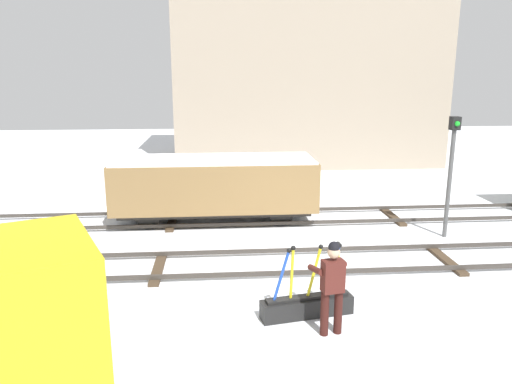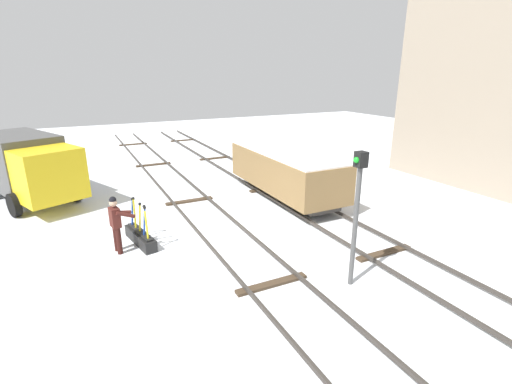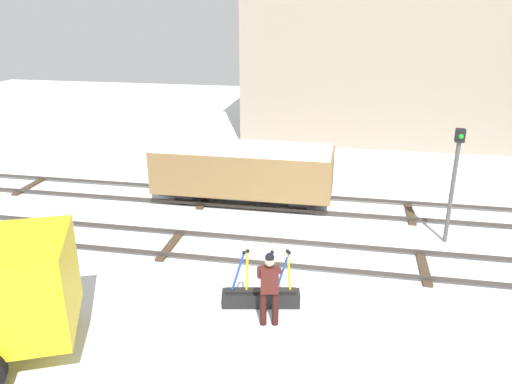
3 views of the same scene
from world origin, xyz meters
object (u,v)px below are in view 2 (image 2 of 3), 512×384
Objects in this scene: switch_lever_frame at (140,236)px; delivery_truck at (28,165)px; signal_post at (357,205)px; rail_worker at (116,221)px; freight_car_back_track at (285,171)px.

switch_lever_frame is 0.31× the size of delivery_truck.
signal_post is at bearing 11.18° from delivery_truck.
switch_lever_frame is at bearing 4.31° from delivery_truck.
delivery_truck is at bearing -145.09° from signal_post.
rail_worker is 0.28× the size of freight_car_back_track.
rail_worker is 0.51× the size of signal_post.
freight_car_back_track reaches higher than rail_worker.
signal_post is (10.77, 7.52, 0.56)m from delivery_truck.
rail_worker is 6.84m from delivery_truck.
freight_car_back_track is at bearing 163.25° from signal_post.
rail_worker is 6.77m from signal_post.
signal_post is 0.55× the size of freight_car_back_track.
freight_car_back_track is (-6.51, 1.96, -0.92)m from signal_post.
delivery_truck reaches higher than switch_lever_frame.
freight_car_back_track is (4.26, 9.47, -0.37)m from delivery_truck.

